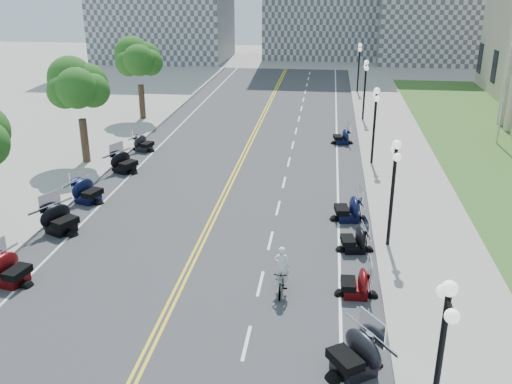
{
  "coord_description": "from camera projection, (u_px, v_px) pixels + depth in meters",
  "views": [
    {
      "loc": [
        5.56,
        -20.07,
        11.8
      ],
      "look_at": [
        2.38,
        5.09,
        2.0
      ],
      "focal_mm": 40.0,
      "sensor_mm": 36.0,
      "label": 1
    }
  ],
  "objects": [
    {
      "name": "motorcycle_n_6",
      "position": [
        354.0,
        238.0,
        25.61
      ],
      "size": [
        2.07,
        2.07,
        1.28
      ],
      "primitive_type": null,
      "rotation": [
        0.0,
        0.0,
        -1.43
      ],
      "color": "black",
      "rests_on": "road"
    },
    {
      "name": "motorcycle_s_5",
      "position": [
        10.0,
        268.0,
        22.86
      ],
      "size": [
        2.44,
        2.44,
        1.45
      ],
      "primitive_type": null,
      "rotation": [
        0.0,
        0.0,
        1.37
      ],
      "color": "#590A0C",
      "rests_on": "road"
    },
    {
      "name": "motorcycle_s_6",
      "position": [
        60.0,
        218.0,
        27.41
      ],
      "size": [
        2.95,
        2.95,
        1.55
      ],
      "primitive_type": null,
      "rotation": [
        0.0,
        0.0,
        1.12
      ],
      "color": "black",
      "rests_on": "road"
    },
    {
      "name": "lane_dash_11",
      "position": [
        293.0,
        145.0,
        41.61
      ],
      "size": [
        0.12,
        2.0,
        0.0
      ],
      "primitive_type": "cube",
      "color": "white",
      "rests_on": "road"
    },
    {
      "name": "lane_dash_15",
      "position": [
        303.0,
        100.0,
        56.41
      ],
      "size": [
        0.12,
        2.0,
        0.0
      ],
      "primitive_type": "cube",
      "color": "white",
      "rests_on": "road"
    },
    {
      "name": "lane_dash_9",
      "position": [
        284.0,
        182.0,
        34.21
      ],
      "size": [
        0.12,
        2.0,
        0.0
      ],
      "primitive_type": "cube",
      "color": "white",
      "rests_on": "road"
    },
    {
      "name": "street_lamp_4",
      "position": [
        365.0,
        90.0,
        47.45
      ],
      "size": [
        0.5,
        1.2,
        4.9
      ],
      "primitive_type": null,
      "color": "black",
      "rests_on": "sidewalk_north"
    },
    {
      "name": "lane_dash_6",
      "position": [
        260.0,
        283.0,
        23.1
      ],
      "size": [
        0.12,
        2.0,
        0.0
      ],
      "primitive_type": "cube",
      "color": "white",
      "rests_on": "road"
    },
    {
      "name": "road",
      "position": [
        226.0,
        192.0,
        32.73
      ],
      "size": [
        16.0,
        90.0,
        0.01
      ],
      "primitive_type": "cube",
      "color": "#333335",
      "rests_on": "ground"
    },
    {
      "name": "cyclist_rider",
      "position": [
        282.0,
        249.0,
        21.73
      ],
      "size": [
        0.61,
        0.4,
        1.68
      ],
      "primitive_type": "imported",
      "rotation": [
        0.0,
        0.0,
        3.14
      ],
      "color": "white",
      "rests_on": "bicycle"
    },
    {
      "name": "lane_dash_12",
      "position": [
        296.0,
        131.0,
        45.31
      ],
      "size": [
        0.12,
        2.0,
        0.0
      ],
      "primitive_type": "cube",
      "color": "white",
      "rests_on": "road"
    },
    {
      "name": "lane_dash_14",
      "position": [
        301.0,
        109.0,
        52.71
      ],
      "size": [
        0.12,
        2.0,
        0.0
      ],
      "primitive_type": "cube",
      "color": "white",
      "rests_on": "road"
    },
    {
      "name": "tree_3",
      "position": [
        79.0,
        92.0,
        35.9
      ],
      "size": [
        4.8,
        4.8,
        9.2
      ],
      "primitive_type": null,
      "color": "#235619",
      "rests_on": "sidewalk_south"
    },
    {
      "name": "centerline_yellow_b",
      "position": [
        228.0,
        192.0,
        32.72
      ],
      "size": [
        0.12,
        90.0,
        0.0
      ],
      "primitive_type": "cube",
      "color": "yellow",
      "rests_on": "road"
    },
    {
      "name": "tree_4",
      "position": [
        139.0,
        64.0,
        47.0
      ],
      "size": [
        4.8,
        4.8,
        9.2
      ],
      "primitive_type": null,
      "color": "#235619",
      "rests_on": "sidewalk_south"
    },
    {
      "name": "motorcycle_n_5",
      "position": [
        356.0,
        281.0,
        22.04
      ],
      "size": [
        1.85,
        1.85,
        1.26
      ],
      "primitive_type": null,
      "rotation": [
        0.0,
        0.0,
        -1.55
      ],
      "color": "#590A0C",
      "rests_on": "road"
    },
    {
      "name": "street_lamp_1",
      "position": [
        438.0,
        369.0,
        14.13
      ],
      "size": [
        0.5,
        1.2,
        4.9
      ],
      "primitive_type": null,
      "color": "black",
      "rests_on": "sidewalk_north"
    },
    {
      "name": "motorcycle_n_4",
      "position": [
        355.0,
        352.0,
        17.71
      ],
      "size": [
        3.04,
        3.04,
        1.53
      ],
      "primitive_type": null,
      "rotation": [
        0.0,
        0.0,
        -0.96
      ],
      "color": "black",
      "rests_on": "road"
    },
    {
      "name": "lane_dash_16",
      "position": [
        305.0,
        92.0,
        60.12
      ],
      "size": [
        0.12,
        2.0,
        0.0
      ],
      "primitive_type": "cube",
      "color": "white",
      "rests_on": "road"
    },
    {
      "name": "centerline_yellow_a",
      "position": [
        224.0,
        192.0,
        32.74
      ],
      "size": [
        0.12,
        90.0,
        0.0
      ],
      "primitive_type": "cube",
      "color": "yellow",
      "rests_on": "road"
    },
    {
      "name": "street_lamp_2",
      "position": [
        392.0,
        194.0,
        25.24
      ],
      "size": [
        0.5,
        1.2,
        4.9
      ],
      "primitive_type": null,
      "color": "black",
      "rests_on": "sidewalk_north"
    },
    {
      "name": "motorcycle_n_7",
      "position": [
        348.0,
        207.0,
        28.79
      ],
      "size": [
        2.29,
        2.29,
        1.42
      ],
      "primitive_type": null,
      "rotation": [
        0.0,
        0.0,
        -1.43
      ],
      "color": "black",
      "rests_on": "road"
    },
    {
      "name": "ground",
      "position": [
        183.0,
        279.0,
        23.48
      ],
      "size": [
        160.0,
        160.0,
        0.0
      ],
      "primitive_type": "plane",
      "color": "gray"
    },
    {
      "name": "lane_dash_8",
      "position": [
        278.0,
        208.0,
        30.5
      ],
      "size": [
        0.12,
        2.0,
        0.0
      ],
      "primitive_type": "cube",
      "color": "white",
      "rests_on": "road"
    },
    {
      "name": "lane_dash_5",
      "position": [
        246.0,
        343.0,
        19.4
      ],
      "size": [
        0.12,
        2.0,
        0.0
      ],
      "primitive_type": "cube",
      "color": "white",
      "rests_on": "road"
    },
    {
      "name": "sidewalk_south",
      "position": [
        52.0,
        183.0,
        33.94
      ],
      "size": [
        5.0,
        90.0,
        0.15
      ],
      "primitive_type": "cube",
      "color": "#9E9991",
      "rests_on": "ground"
    },
    {
      "name": "lane_dash_10",
      "position": [
        289.0,
        162.0,
        37.91
      ],
      "size": [
        0.12,
        2.0,
        0.0
      ],
      "primitive_type": "cube",
      "color": "white",
      "rests_on": "road"
    },
    {
      "name": "flagpole",
      "position": [
        507.0,
        76.0,
        39.93
      ],
      "size": [
        1.1,
        0.2,
        10.0
      ],
      "primitive_type": null,
      "color": "silver",
      "rests_on": "ground"
    },
    {
      "name": "motorcycle_n_10",
      "position": [
        342.0,
        136.0,
        41.71
      ],
      "size": [
        2.03,
        2.03,
        1.24
      ],
      "primitive_type": null,
      "rotation": [
        0.0,
        0.0,
        -1.41
      ],
      "color": "black",
      "rests_on": "road"
    },
    {
      "name": "edge_line_north",
      "position": [
        338.0,
        197.0,
        31.98
      ],
      "size": [
        0.12,
        90.0,
        0.0
      ],
      "primitive_type": "cube",
      "color": "white",
      "rests_on": "road"
    },
    {
      "name": "lawn",
      "position": [
        504.0,
        160.0,
        38.07
      ],
      "size": [
        9.0,
        60.0,
        0.1
      ],
      "primitive_type": "cube",
      "color": "#356023",
      "rests_on": "ground"
    },
    {
      "name": "edge_line_south",
      "position": [
        119.0,
        187.0,
        33.48
      ],
      "size": [
        0.12,
        90.0,
        0.0
      ],
      "primitive_type": "cube",
      "color": "white",
      "rests_on": "road"
    },
    {
      "name": "street_lamp_5",
      "position": [
        359.0,
        68.0,
        58.55
      ],
      "size": [
        0.5,
        1.2,
        4.9
      ],
      "primitive_type": null,
      "color": "black",
      "rests_on": "sidewalk_north"
    },
    {
      "name": "street_lamp_3",
      "position": [
        374.0,
        127.0,
        36.34
      ],
      "size": [
        0.5,
        1.2,
        4.9
      ],
      "primitive_type": null,
      "color": "black",
      "rests_on": "sidewalk_north"
    },
    {
      "name": "sidewalk_north",
      "position": [
        413.0,
        199.0,
        31.48
      ],
      "size": [
        5.0,
        90.0,
        0.15
      ],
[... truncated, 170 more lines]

